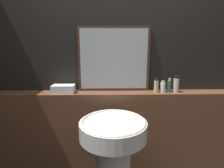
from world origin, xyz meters
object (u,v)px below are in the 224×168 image
at_px(pedestal_sink, 113,158).
at_px(shampoo_bottle, 156,86).
at_px(lotion_bottle, 169,86).
at_px(towel_stack, 63,89).
at_px(body_wash_bottle, 176,84).
at_px(mirror, 114,59).
at_px(conditioner_bottle, 163,87).

relative_size(pedestal_sink, shampoo_bottle, 6.10).
bearing_deg(lotion_bottle, pedestal_sink, -142.00).
height_order(towel_stack, lotion_bottle, lotion_bottle).
distance_m(towel_stack, shampoo_bottle, 0.92).
bearing_deg(body_wash_bottle, shampoo_bottle, 180.00).
bearing_deg(lotion_bottle, shampoo_bottle, 180.00).
bearing_deg(towel_stack, pedestal_sink, -43.24).
height_order(towel_stack, shampoo_bottle, shampoo_bottle).
relative_size(mirror, towel_stack, 3.30).
bearing_deg(conditioner_bottle, shampoo_bottle, 180.00).
bearing_deg(towel_stack, body_wash_bottle, 0.00).
height_order(shampoo_bottle, lotion_bottle, shampoo_bottle).
relative_size(conditioner_bottle, body_wash_bottle, 0.68).
height_order(pedestal_sink, towel_stack, towel_stack).
distance_m(shampoo_bottle, body_wash_bottle, 0.20).
bearing_deg(pedestal_sink, towel_stack, 136.76).
bearing_deg(shampoo_bottle, pedestal_sink, -134.62).
distance_m(shampoo_bottle, lotion_bottle, 0.13).
height_order(pedestal_sink, body_wash_bottle, body_wash_bottle).
bearing_deg(lotion_bottle, body_wash_bottle, 0.00).
bearing_deg(shampoo_bottle, mirror, 169.74).
height_order(pedestal_sink, conditioner_bottle, conditioner_bottle).
distance_m(mirror, conditioner_bottle, 0.56).
relative_size(towel_stack, shampoo_bottle, 1.52).
bearing_deg(body_wash_bottle, mirror, 172.99).
xyz_separation_m(shampoo_bottle, conditioner_bottle, (0.07, -0.00, -0.01)).
relative_size(lotion_bottle, body_wash_bottle, 0.84).
xyz_separation_m(shampoo_bottle, body_wash_bottle, (0.20, -0.00, 0.01)).
relative_size(shampoo_bottle, lotion_bottle, 1.03).
distance_m(towel_stack, conditioner_bottle, 0.99).
xyz_separation_m(pedestal_sink, body_wash_bottle, (0.64, 0.45, 0.50)).
distance_m(conditioner_bottle, lotion_bottle, 0.07).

